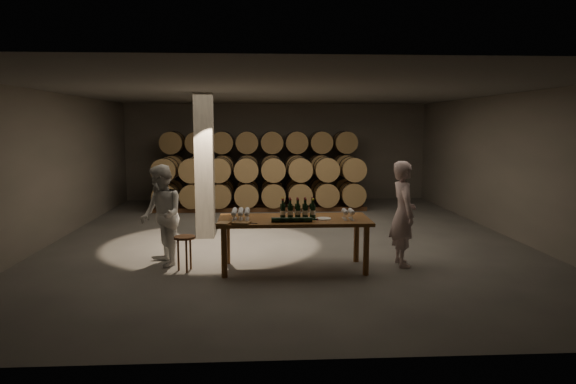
{
  "coord_description": "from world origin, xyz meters",
  "views": [
    {
      "loc": [
        -0.6,
        -11.2,
        2.5
      ],
      "look_at": [
        0.01,
        -0.51,
        1.1
      ],
      "focal_mm": 32.0,
      "sensor_mm": 36.0,
      "label": 1
    }
  ],
  "objects": [
    {
      "name": "lying_bottles",
      "position": [
        -0.05,
        -2.84,
        0.94
      ],
      "size": [
        0.78,
        0.08,
        0.08
      ],
      "color": "black",
      "rests_on": "tasting_table"
    },
    {
      "name": "plate",
      "position": [
        0.5,
        -2.59,
        0.91
      ],
      "size": [
        0.27,
        0.27,
        0.02
      ],
      "primitive_type": "cylinder",
      "color": "white",
      "rests_on": "tasting_table"
    },
    {
      "name": "pen",
      "position": [
        -0.7,
        -2.93,
        0.91
      ],
      "size": [
        0.15,
        0.05,
        0.01
      ],
      "primitive_type": "cylinder",
      "rotation": [
        0.0,
        1.57,
        -0.3
      ],
      "color": "black",
      "rests_on": "tasting_table"
    },
    {
      "name": "person_man",
      "position": [
        1.96,
        -2.36,
        0.94
      ],
      "size": [
        0.46,
        0.69,
        1.88
      ],
      "primitive_type": "imported",
      "rotation": [
        0.0,
        0.0,
        1.59
      ],
      "color": "beige",
      "rests_on": "ground"
    },
    {
      "name": "stool",
      "position": [
        -1.88,
        -2.5,
        0.5
      ],
      "size": [
        0.37,
        0.37,
        0.61
      ],
      "rotation": [
        0.0,
        0.0,
        0.33
      ],
      "color": "brown",
      "rests_on": "ground"
    },
    {
      "name": "notebook_corner",
      "position": [
        -1.18,
        -2.92,
        0.91
      ],
      "size": [
        0.27,
        0.3,
        0.02
      ],
      "primitive_type": "cube",
      "rotation": [
        0.0,
        0.0,
        -0.31
      ],
      "color": "brown",
      "rests_on": "tasting_table"
    },
    {
      "name": "barrel_stack_back",
      "position": [
        -0.57,
        5.2,
        1.2
      ],
      "size": [
        6.26,
        0.95,
        2.31
      ],
      "color": "brown",
      "rests_on": "ground"
    },
    {
      "name": "bottle_cluster",
      "position": [
        0.07,
        -2.45,
        1.02
      ],
      "size": [
        0.61,
        0.24,
        0.35
      ],
      "color": "black",
      "rests_on": "tasting_table"
    },
    {
      "name": "person_woman",
      "position": [
        -2.34,
        -2.12,
        0.91
      ],
      "size": [
        1.0,
        1.09,
        1.81
      ],
      "primitive_type": "imported",
      "rotation": [
        0.0,
        0.0,
        -1.12
      ],
      "color": "silver",
      "rests_on": "ground"
    },
    {
      "name": "barrel_stack_front",
      "position": [
        -0.57,
        3.8,
        0.83
      ],
      "size": [
        6.26,
        0.95,
        1.57
      ],
      "color": "brown",
      "rests_on": "ground"
    },
    {
      "name": "tasting_table",
      "position": [
        0.0,
        -2.5,
        0.8
      ],
      "size": [
        2.6,
        1.1,
        0.9
      ],
      "color": "brown",
      "rests_on": "ground"
    },
    {
      "name": "glass_cluster_right",
      "position": [
        0.92,
        -2.61,
        1.03
      ],
      "size": [
        0.2,
        0.31,
        0.17
      ],
      "color": "silver",
      "rests_on": "tasting_table"
    },
    {
      "name": "room",
      "position": [
        -1.8,
        0.2,
        1.6
      ],
      "size": [
        12.0,
        12.0,
        12.0
      ],
      "color": "#4F4D4A",
      "rests_on": "ground"
    },
    {
      "name": "glass_cluster_left",
      "position": [
        -0.91,
        -2.59,
        1.03
      ],
      "size": [
        0.31,
        0.53,
        0.18
      ],
      "color": "silver",
      "rests_on": "tasting_table"
    },
    {
      "name": "notebook_near",
      "position": [
        -0.9,
        -2.94,
        0.92
      ],
      "size": [
        0.32,
        0.28,
        0.03
      ],
      "primitive_type": "cube",
      "rotation": [
        0.0,
        0.0,
        -0.24
      ],
      "color": "brown",
      "rests_on": "tasting_table"
    }
  ]
}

